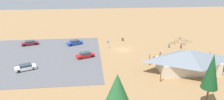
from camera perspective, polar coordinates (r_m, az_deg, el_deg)
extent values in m
plane|color=#937047|center=(60.58, 2.98, 0.16)|extent=(160.00, 160.00, 0.00)
cube|color=#56565B|center=(58.18, -20.18, -1.86)|extent=(33.98, 32.68, 0.05)
cube|color=beige|center=(49.27, 19.59, -3.95)|extent=(12.58, 6.01, 2.69)
pyramid|color=slate|center=(48.38, 19.92, -1.22)|extent=(15.14, 8.57, 2.33)
cylinder|color=brown|center=(56.03, 24.68, -1.83)|extent=(0.20, 0.20, 2.69)
cylinder|color=brown|center=(50.22, 9.99, -2.63)|extent=(0.20, 0.20, 2.69)
cylinder|color=brown|center=(43.10, 12.93, -6.67)|extent=(0.20, 0.20, 2.69)
cylinder|color=brown|center=(68.65, 2.86, 2.88)|extent=(0.60, 0.60, 0.90)
cylinder|color=#99999E|center=(61.08, -1.05, 1.43)|extent=(0.08, 0.08, 2.20)
cube|color=#1959B2|center=(60.83, -1.05, 2.15)|extent=(0.56, 0.04, 0.40)
cylinder|color=brown|center=(38.38, 24.18, -11.18)|extent=(0.29, 0.29, 2.99)
cone|color=#14421E|center=(36.48, 25.12, -5.22)|extent=(2.64, 2.64, 5.75)
cone|color=#235B2D|center=(30.09, 1.46, -10.63)|extent=(3.96, 3.96, 4.92)
torus|color=black|center=(57.61, 22.85, -2.06)|extent=(0.57, 0.49, 0.72)
torus|color=black|center=(57.77, 21.87, -1.87)|extent=(0.57, 0.49, 0.72)
cylinder|color=orange|center=(57.65, 22.38, -1.85)|extent=(0.74, 0.63, 0.04)
cylinder|color=orange|center=(57.59, 22.56, -1.81)|extent=(0.04, 0.04, 0.40)
cube|color=black|center=(57.52, 22.59, -1.62)|extent=(0.20, 0.19, 0.05)
cylinder|color=orange|center=(57.68, 22.00, -1.68)|extent=(0.04, 0.04, 0.44)
cylinder|color=black|center=(57.61, 22.02, -1.48)|extent=(0.33, 0.39, 0.03)
torus|color=black|center=(67.45, 19.07, 1.43)|extent=(0.40, 0.64, 0.72)
torus|color=black|center=(67.97, 18.39, 1.64)|extent=(0.40, 0.64, 0.72)
cylinder|color=#1E7F38|center=(67.68, 18.74, 1.63)|extent=(0.49, 0.80, 0.04)
cylinder|color=#1E7F38|center=(67.56, 18.87, 1.67)|extent=(0.04, 0.04, 0.42)
cube|color=black|center=(67.50, 18.89, 1.84)|extent=(0.17, 0.21, 0.05)
cylinder|color=#1E7F38|center=(67.86, 18.48, 1.79)|extent=(0.04, 0.04, 0.43)
cylinder|color=black|center=(67.80, 18.50, 1.96)|extent=(0.43, 0.27, 0.03)
torus|color=black|center=(70.77, 20.23, 2.09)|extent=(0.43, 0.56, 0.67)
torus|color=black|center=(71.24, 19.48, 2.29)|extent=(0.43, 0.56, 0.67)
cylinder|color=#197A7F|center=(70.97, 19.86, 2.28)|extent=(0.61, 0.82, 0.04)
cylinder|color=#197A7F|center=(70.86, 20.01, 2.32)|extent=(0.04, 0.04, 0.42)
cube|color=black|center=(70.80, 20.03, 2.48)|extent=(0.18, 0.21, 0.05)
cylinder|color=#197A7F|center=(71.13, 19.57, 2.43)|extent=(0.04, 0.04, 0.40)
cylinder|color=black|center=(71.08, 19.59, 2.58)|extent=(0.41, 0.31, 0.03)
torus|color=black|center=(67.65, 15.56, 1.86)|extent=(0.63, 0.45, 0.74)
torus|color=black|center=(67.46, 16.35, 1.73)|extent=(0.63, 0.45, 0.74)
cylinder|color=yellow|center=(67.52, 15.96, 1.89)|extent=(0.75, 0.53, 0.04)
cylinder|color=yellow|center=(67.52, 15.83, 1.99)|extent=(0.04, 0.04, 0.44)
cube|color=black|center=(67.46, 15.85, 2.17)|extent=(0.21, 0.18, 0.05)
cylinder|color=yellow|center=(67.41, 16.29, 1.94)|extent=(0.04, 0.04, 0.48)
cylinder|color=black|center=(67.34, 16.31, 2.14)|extent=(0.30, 0.41, 0.03)
torus|color=black|center=(72.92, 17.50, 2.92)|extent=(0.68, 0.41, 0.75)
torus|color=black|center=(73.71, 17.98, 3.04)|extent=(0.68, 0.41, 0.75)
cylinder|color=#2347B7|center=(73.28, 17.75, 3.08)|extent=(0.82, 0.49, 0.04)
cylinder|color=#2347B7|center=(73.12, 17.67, 3.12)|extent=(0.04, 0.04, 0.42)
cube|color=black|center=(73.06, 17.69, 3.28)|extent=(0.21, 0.17, 0.05)
cylinder|color=#2347B7|center=(73.57, 17.95, 3.21)|extent=(0.04, 0.04, 0.49)
cylinder|color=black|center=(73.50, 17.97, 3.40)|extent=(0.27, 0.43, 0.03)
torus|color=black|center=(60.94, 19.66, -0.52)|extent=(0.71, 0.10, 0.71)
torus|color=black|center=(60.45, 18.86, -0.58)|extent=(0.71, 0.10, 0.71)
cylinder|color=red|center=(60.66, 19.28, -0.45)|extent=(0.90, 0.11, 0.04)
cylinder|color=red|center=(60.72, 19.43, -0.36)|extent=(0.04, 0.04, 0.40)
cube|color=black|center=(60.65, 19.45, -0.19)|extent=(0.21, 0.10, 0.05)
cylinder|color=red|center=(60.43, 18.97, -0.37)|extent=(0.04, 0.04, 0.45)
cylinder|color=black|center=(60.36, 18.99, -0.17)|extent=(0.07, 0.48, 0.03)
torus|color=black|center=(72.04, 18.18, 2.62)|extent=(0.57, 0.41, 0.67)
torus|color=black|center=(71.89, 18.92, 2.50)|extent=(0.57, 0.41, 0.67)
cylinder|color=silver|center=(71.93, 18.56, 2.64)|extent=(0.75, 0.54, 0.04)
cylinder|color=silver|center=(71.94, 18.43, 2.73)|extent=(0.04, 0.04, 0.39)
cube|color=black|center=(71.89, 18.45, 2.88)|extent=(0.21, 0.18, 0.05)
cylinder|color=silver|center=(71.85, 18.87, 2.67)|extent=(0.04, 0.04, 0.41)
cylinder|color=black|center=(71.79, 18.88, 2.83)|extent=(0.30, 0.41, 0.03)
torus|color=black|center=(58.08, 12.95, -0.85)|extent=(0.40, 0.56, 0.65)
torus|color=black|center=(57.14, 12.66, -1.17)|extent=(0.40, 0.56, 0.65)
cylinder|color=#722D9E|center=(57.57, 12.82, -0.91)|extent=(0.57, 0.81, 0.04)
cylinder|color=#722D9E|center=(57.72, 12.87, -0.79)|extent=(0.04, 0.04, 0.34)
cube|color=black|center=(57.66, 12.89, -0.63)|extent=(0.18, 0.21, 0.05)
cylinder|color=#722D9E|center=(57.15, 12.71, -0.91)|extent=(0.04, 0.04, 0.48)
cylinder|color=black|center=(57.07, 12.73, -0.68)|extent=(0.41, 0.30, 0.03)
torus|color=black|center=(69.42, 17.27, 2.12)|extent=(0.46, 0.60, 0.72)
torus|color=black|center=(69.87, 16.61, 2.30)|extent=(0.46, 0.60, 0.72)
cylinder|color=#B7B7BC|center=(69.61, 16.95, 2.31)|extent=(0.55, 0.73, 0.04)
cylinder|color=#B7B7BC|center=(69.49, 17.08, 2.36)|extent=(0.04, 0.04, 0.47)
cube|color=black|center=(69.43, 17.10, 2.55)|extent=(0.18, 0.21, 0.05)
cylinder|color=#B7B7BC|center=(69.76, 16.69, 2.47)|extent=(0.04, 0.04, 0.47)
cylinder|color=black|center=(69.70, 16.71, 2.65)|extent=(0.41, 0.31, 0.03)
cube|color=maroon|center=(68.73, -21.15, 1.70)|extent=(5.11, 3.32, 0.61)
cube|color=#2D3842|center=(68.58, -21.20, 2.14)|extent=(3.06, 2.42, 0.51)
cylinder|color=black|center=(67.94, -22.42, 1.15)|extent=(0.68, 0.42, 0.64)
cylinder|color=black|center=(69.52, -22.51, 1.54)|extent=(0.68, 0.42, 0.64)
cylinder|color=black|center=(68.10, -19.72, 1.53)|extent=(0.68, 0.42, 0.64)
cylinder|color=black|center=(69.68, -19.87, 1.91)|extent=(0.68, 0.42, 0.64)
cube|color=white|center=(51.03, -22.16, -4.42)|extent=(4.80, 3.48, 0.60)
cube|color=#2D3842|center=(50.82, -22.23, -3.86)|extent=(2.93, 2.50, 0.48)
cylinder|color=black|center=(50.22, -23.67, -5.26)|extent=(0.67, 0.46, 0.64)
cylinder|color=black|center=(51.75, -23.90, -4.57)|extent=(0.67, 0.46, 0.64)
cylinder|color=black|center=(50.50, -20.31, -4.67)|extent=(0.67, 0.46, 0.64)
cylinder|color=black|center=(52.02, -20.64, -4.01)|extent=(0.67, 0.46, 0.64)
cube|color=red|center=(54.73, -7.18, -1.47)|extent=(4.89, 3.42, 0.62)
cube|color=#2D3842|center=(54.53, -7.21, -0.88)|extent=(2.96, 2.47, 0.57)
cylinder|color=black|center=(53.60, -8.38, -2.22)|extent=(0.68, 0.44, 0.64)
cylinder|color=black|center=(55.06, -8.97, -1.66)|extent=(0.68, 0.44, 0.64)
cylinder|color=black|center=(54.61, -5.35, -1.68)|extent=(0.68, 0.44, 0.64)
cylinder|color=black|center=(56.04, -6.01, -1.14)|extent=(0.68, 0.44, 0.64)
cube|color=#1E42B2|center=(65.30, -9.99, 1.88)|extent=(4.86, 3.71, 0.69)
cube|color=#2D3842|center=(65.12, -10.02, 2.40)|extent=(2.99, 2.60, 0.54)
cylinder|color=black|center=(64.10, -10.94, 1.26)|extent=(0.67, 0.49, 0.64)
cylinder|color=black|center=(65.53, -11.49, 1.63)|extent=(0.67, 0.49, 0.64)
cylinder|color=black|center=(65.27, -8.46, 1.74)|extent=(0.67, 0.49, 0.64)
cylinder|color=black|center=(66.67, -9.05, 2.08)|extent=(0.67, 0.49, 0.64)
cube|color=#2D3347|center=(64.30, 17.98, 0.78)|extent=(0.24, 0.32, 0.89)
cylinder|color=red|center=(64.07, 18.05, 1.43)|extent=(0.36, 0.36, 0.66)
sphere|color=tan|center=(63.94, 18.09, 1.82)|extent=(0.24, 0.24, 0.24)
cube|color=#2D3347|center=(63.94, 15.03, 0.93)|extent=(0.38, 0.40, 0.82)
cylinder|color=green|center=(63.73, 15.08, 1.52)|extent=(0.36, 0.36, 0.57)
sphere|color=tan|center=(63.61, 15.11, 1.87)|extent=(0.24, 0.24, 0.24)
cube|color=#2D3347|center=(54.13, 11.15, -2.08)|extent=(0.25, 0.33, 0.90)
cylinder|color=yellow|center=(53.86, 11.20, -1.32)|extent=(0.36, 0.36, 0.63)
sphere|color=tan|center=(53.71, 11.23, -0.89)|extent=(0.24, 0.24, 0.24)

